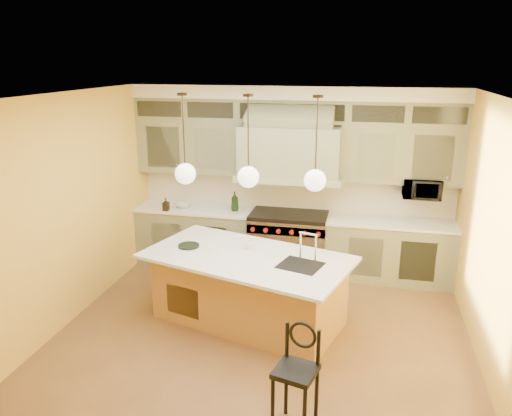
% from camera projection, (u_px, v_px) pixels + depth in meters
% --- Properties ---
extents(floor, '(5.00, 5.00, 0.00)m').
position_uv_depth(floor, '(260.00, 340.00, 6.06)').
color(floor, brown).
rests_on(floor, ground).
extents(ceiling, '(5.00, 5.00, 0.00)m').
position_uv_depth(ceiling, '(260.00, 97.00, 5.22)').
color(ceiling, white).
rests_on(ceiling, wall_back).
extents(wall_back, '(5.00, 0.00, 5.00)m').
position_uv_depth(wall_back, '(293.00, 178.00, 7.98)').
color(wall_back, gold).
rests_on(wall_back, ground).
extents(wall_front, '(5.00, 0.00, 5.00)m').
position_uv_depth(wall_front, '(180.00, 347.00, 3.31)').
color(wall_front, gold).
rests_on(wall_front, ground).
extents(wall_left, '(0.00, 5.00, 5.00)m').
position_uv_depth(wall_left, '(63.00, 213.00, 6.17)').
color(wall_left, gold).
rests_on(wall_left, ground).
extents(wall_right, '(0.00, 5.00, 5.00)m').
position_uv_depth(wall_right, '(498.00, 245.00, 5.12)').
color(wall_right, gold).
rests_on(wall_right, ground).
extents(back_cabinetry, '(5.00, 0.77, 2.90)m').
position_uv_depth(back_cabinetry, '(290.00, 183.00, 7.73)').
color(back_cabinetry, gray).
rests_on(back_cabinetry, floor).
extents(range, '(1.20, 0.74, 0.96)m').
position_uv_depth(range, '(288.00, 242.00, 7.92)').
color(range, silver).
rests_on(range, floor).
extents(kitchen_island, '(2.82, 2.00, 1.35)m').
position_uv_depth(kitchen_island, '(249.00, 287.00, 6.39)').
color(kitchen_island, '#AD743D').
rests_on(kitchen_island, floor).
extents(counter_stool, '(0.43, 0.43, 1.03)m').
position_uv_depth(counter_stool, '(297.00, 373.00, 4.48)').
color(counter_stool, black).
rests_on(counter_stool, floor).
extents(microwave, '(0.54, 0.37, 0.30)m').
position_uv_depth(microwave, '(422.00, 188.00, 7.33)').
color(microwave, black).
rests_on(microwave, back_cabinetry).
extents(oil_bottle_a, '(0.13, 0.13, 0.32)m').
position_uv_depth(oil_bottle_a, '(235.00, 201.00, 7.94)').
color(oil_bottle_a, black).
rests_on(oil_bottle_a, back_cabinetry).
extents(oil_bottle_b, '(0.09, 0.10, 0.21)m').
position_uv_depth(oil_bottle_b, '(166.00, 204.00, 7.97)').
color(oil_bottle_b, black).
rests_on(oil_bottle_b, back_cabinetry).
extents(fruit_bowl, '(0.27, 0.27, 0.06)m').
position_uv_depth(fruit_bowl, '(184.00, 206.00, 8.16)').
color(fruit_bowl, beige).
rests_on(fruit_bowl, back_cabinetry).
extents(cup, '(0.12, 0.12, 0.11)m').
position_uv_depth(cup, '(248.00, 245.00, 6.44)').
color(cup, white).
rests_on(cup, kitchen_island).
extents(pendant_left, '(0.26, 0.26, 1.11)m').
position_uv_depth(pendant_left, '(185.00, 171.00, 6.14)').
color(pendant_left, '#2D2319').
rests_on(pendant_left, ceiling).
extents(pendant_center, '(0.26, 0.26, 1.11)m').
position_uv_depth(pendant_center, '(248.00, 175.00, 5.97)').
color(pendant_center, '#2D2319').
rests_on(pendant_center, ceiling).
extents(pendant_right, '(0.26, 0.26, 1.11)m').
position_uv_depth(pendant_right, '(315.00, 178.00, 5.80)').
color(pendant_right, '#2D2319').
rests_on(pendant_right, ceiling).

